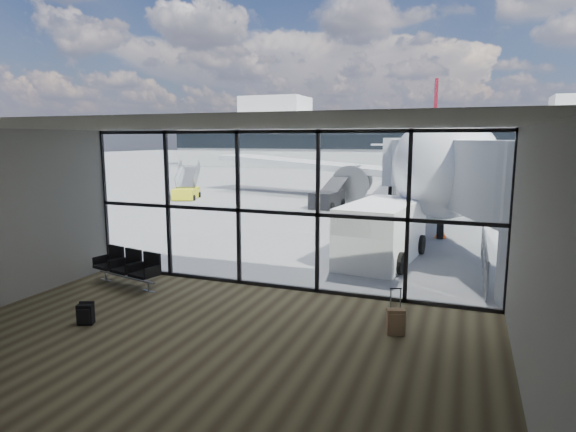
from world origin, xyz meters
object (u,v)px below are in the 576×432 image
Objects in this scene: service_van at (381,231)px; belt_loader at (328,198)px; seating_row at (129,266)px; suitcase at (396,322)px; backpack at (85,314)px; airliner at (436,154)px; mobile_stairs at (186,192)px.

belt_loader is (-5.41, 12.27, -0.46)m from service_van.
belt_loader is (1.00, 17.70, 0.01)m from seating_row.
seating_row is 2.28× the size of suitcase.
backpack is 20.60m from belt_loader.
airliner is 8.13× the size of service_van.
seating_row is at bearing -81.40° from mobile_stairs.
backpack is 0.11× the size of service_van.
airliner is 20.12m from service_van.
seating_row is at bearing 153.73° from suitcase.
seating_row reaches higher than suitcase.
airliner is at bearing 73.09° from suitcase.
mobile_stairs is (-17.54, 19.41, 0.21)m from suitcase.
belt_loader reaches higher than backpack.
seating_row is 7.92m from suitcase.
seating_row is 0.70× the size of mobile_stairs.
seating_row is 3.11m from backpack.
service_van is 1.46× the size of mobile_stairs.
service_van is 20.68m from mobile_stairs.
backpack is 9.93m from service_van.
airliner is at bearing 58.02° from belt_loader.
mobile_stairs is at bearing 130.96° from seating_row.
belt_loader is (-6.85, 18.72, 0.28)m from suitcase.
airliner is 10.08m from belt_loader.
suitcase is at bearing -70.62° from service_van.
suitcase is at bearing -67.08° from mobile_stairs.
suitcase is 26.62m from airliner.
airliner reaches higher than mobile_stairs.
belt_loader is at bearing 120.57° from service_van.
seating_row is at bearing 88.41° from backpack.
backpack is 0.01× the size of airliner.
seating_row is 17.73m from belt_loader.
suitcase is at bearing -92.58° from airliner.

